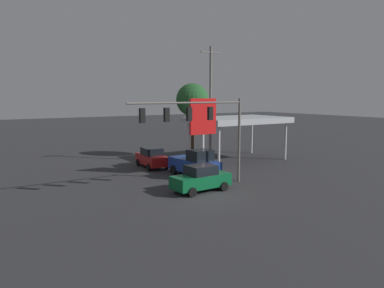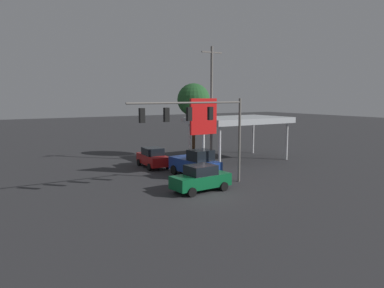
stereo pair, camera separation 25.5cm
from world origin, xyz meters
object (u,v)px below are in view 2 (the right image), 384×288
object	(u,v)px
price_sign	(203,120)
pickup_parked	(195,164)
sedan_far	(153,158)
sedan_waiting	(201,178)
street_tree	(194,100)
traffic_signal_assembly	(198,120)
utility_pole	(211,103)

from	to	relation	value
price_sign	pickup_parked	bearing A→B (deg)	17.44
price_sign	sedan_far	xyz separation A→B (m)	(2.27, -5.42, -3.89)
sedan_waiting	street_tree	xyz separation A→B (m)	(-7.81, -13.37, 5.46)
pickup_parked	traffic_signal_assembly	bearing A→B (deg)	-33.16
price_sign	traffic_signal_assembly	bearing A→B (deg)	51.22
pickup_parked	street_tree	xyz separation A→B (m)	(-5.48, -8.98, 5.30)
price_sign	pickup_parked	distance (m)	3.88
traffic_signal_assembly	price_sign	xyz separation A→B (m)	(-2.97, -3.70, -0.29)
sedan_far	pickup_parked	world-z (taller)	pickup_parked
sedan_waiting	street_tree	size ratio (longest dim) A/B	0.54
utility_pole	sedan_far	xyz separation A→B (m)	(6.24, -0.94, -5.25)
utility_pole	street_tree	size ratio (longest dim) A/B	1.43
sedan_waiting	pickup_parked	distance (m)	4.98
sedan_far	utility_pole	bearing A→B (deg)	85.76
traffic_signal_assembly	sedan_far	size ratio (longest dim) A/B	2.14
utility_pole	sedan_waiting	size ratio (longest dim) A/B	2.63
pickup_parked	price_sign	bearing A→B (deg)	104.30
traffic_signal_assembly	sedan_far	xyz separation A→B (m)	(-0.70, -9.12, -4.18)
traffic_signal_assembly	street_tree	xyz separation A→B (m)	(-7.43, -12.36, 1.28)
traffic_signal_assembly	street_tree	distance (m)	14.48
price_sign	sedan_far	size ratio (longest dim) A/B	1.48
pickup_parked	street_tree	distance (m)	11.78
sedan_waiting	sedan_far	bearing A→B (deg)	-99.41
pickup_parked	street_tree	bearing A→B (deg)	145.50
traffic_signal_assembly	sedan_waiting	xyz separation A→B (m)	(0.39, 1.01, -4.18)
sedan_waiting	pickup_parked	world-z (taller)	pickup_parked
street_tree	sedan_far	bearing A→B (deg)	25.76
price_sign	sedan_waiting	xyz separation A→B (m)	(3.36, 4.71, -3.89)
pickup_parked	sedan_waiting	bearing A→B (deg)	-31.19
sedan_far	street_tree	world-z (taller)	street_tree
sedan_far	street_tree	bearing A→B (deg)	120.05
price_sign	street_tree	bearing A→B (deg)	-117.21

